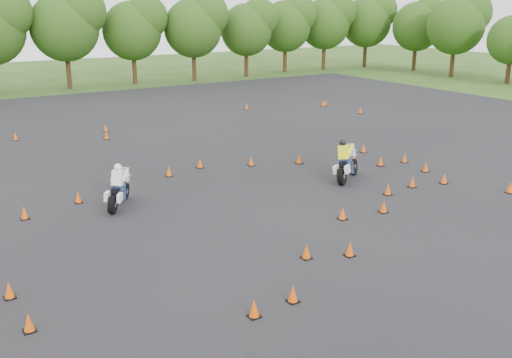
{
  "coord_description": "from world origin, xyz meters",
  "views": [
    {
      "loc": [
        -10.83,
        -13.18,
        7.45
      ],
      "look_at": [
        0.0,
        4.0,
        1.2
      ],
      "focal_mm": 40.0,
      "sensor_mm": 36.0,
      "label": 1
    }
  ],
  "objects": [
    {
      "name": "rider_white",
      "position": [
        -4.3,
        7.08,
        0.88
      ],
      "size": [
        1.89,
        2.25,
        1.75
      ],
      "primitive_type": null,
      "rotation": [
        0.0,
        0.0,
        0.95
      ],
      "color": "white",
      "rests_on": "ground"
    },
    {
      "name": "asphalt_pad",
      "position": [
        0.0,
        6.0,
        0.01
      ],
      "size": [
        62.0,
        62.0,
        0.0
      ],
      "primitive_type": "plane",
      "color": "black",
      "rests_on": "ground"
    },
    {
      "name": "rider_yellow",
      "position": [
        5.47,
        5.0,
        0.94
      ],
      "size": [
        2.45,
        1.92,
        1.87
      ],
      "primitive_type": null,
      "rotation": [
        0.0,
        0.0,
        0.56
      ],
      "color": "#FFF816",
      "rests_on": "ground"
    },
    {
      "name": "ground",
      "position": [
        0.0,
        0.0,
        0.0
      ],
      "size": [
        140.0,
        140.0,
        0.0
      ],
      "primitive_type": "plane",
      "color": "#2D5119",
      "rests_on": "ground"
    },
    {
      "name": "traffic_cones",
      "position": [
        -0.07,
        5.59,
        0.23
      ],
      "size": [
        36.34,
        33.49,
        0.45
      ],
      "color": "#DF4E09",
      "rests_on": "asphalt_pad"
    },
    {
      "name": "treeline",
      "position": [
        -0.22,
        34.43,
        4.48
      ],
      "size": [
        86.87,
        32.28,
        10.13
      ],
      "color": "#284914",
      "rests_on": "ground"
    }
  ]
}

